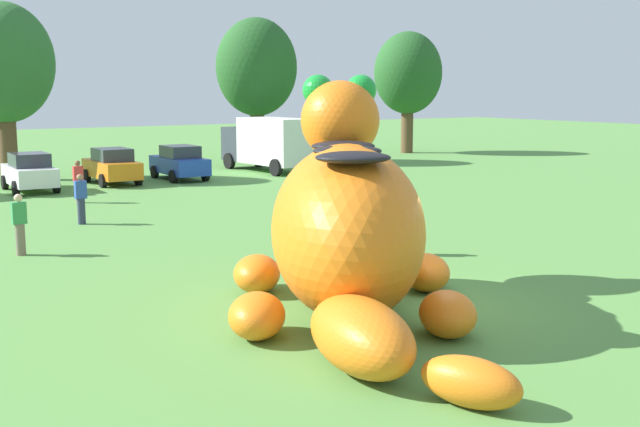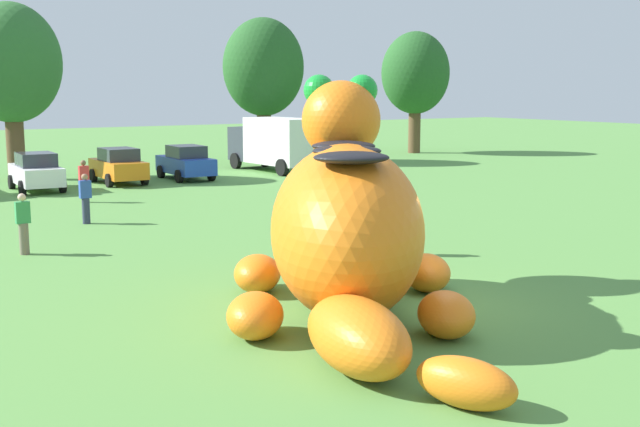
# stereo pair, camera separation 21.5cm
# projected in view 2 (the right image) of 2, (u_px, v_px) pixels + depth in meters

# --- Properties ---
(ground_plane) EXTENTS (160.00, 160.00, 0.00)m
(ground_plane) POSITION_uv_depth(u_px,v_px,m) (412.00, 306.00, 17.00)
(ground_plane) COLOR #568E42
(giant_inflatable_creature) EXTENTS (6.61, 9.51, 4.89)m
(giant_inflatable_creature) POSITION_uv_depth(u_px,v_px,m) (347.00, 227.00, 16.28)
(giant_inflatable_creature) COLOR orange
(giant_inflatable_creature) RESTS_ON ground
(car_white) EXTENTS (2.06, 4.16, 1.72)m
(car_white) POSITION_uv_depth(u_px,v_px,m) (36.00, 172.00, 35.89)
(car_white) COLOR white
(car_white) RESTS_ON ground
(car_orange) EXTENTS (1.98, 4.12, 1.72)m
(car_orange) POSITION_uv_depth(u_px,v_px,m) (118.00, 166.00, 38.63)
(car_orange) COLOR orange
(car_orange) RESTS_ON ground
(car_blue) EXTENTS (2.02, 4.14, 1.72)m
(car_blue) POSITION_uv_depth(u_px,v_px,m) (186.00, 162.00, 40.39)
(car_blue) COLOR #2347B7
(car_blue) RESTS_ON ground
(box_truck) EXTENTS (2.73, 6.53, 2.95)m
(box_truck) POSITION_uv_depth(u_px,v_px,m) (274.00, 142.00, 44.25)
(box_truck) COLOR #333842
(box_truck) RESTS_ON ground
(tree_mid_left) EXTENTS (4.95, 4.95, 8.78)m
(tree_mid_left) POSITION_uv_depth(u_px,v_px,m) (11.00, 64.00, 39.67)
(tree_mid_left) COLOR brown
(tree_mid_left) RESTS_ON ground
(tree_centre_left) EXTENTS (4.97, 4.97, 8.82)m
(tree_centre_left) POSITION_uv_depth(u_px,v_px,m) (263.00, 68.00, 49.03)
(tree_centre_left) COLOR brown
(tree_centre_left) RESTS_ON ground
(tree_centre) EXTENTS (4.78, 4.78, 8.48)m
(tree_centre) POSITION_uv_depth(u_px,v_px,m) (415.00, 74.00, 56.17)
(tree_centre) COLOR brown
(tree_centre) RESTS_ON ground
(spectator_near_inflatable) EXTENTS (0.38, 0.26, 1.71)m
(spectator_near_inflatable) POSITION_uv_depth(u_px,v_px,m) (23.00, 224.00, 22.15)
(spectator_near_inflatable) COLOR #726656
(spectator_near_inflatable) RESTS_ON ground
(spectator_mid_field) EXTENTS (0.38, 0.26, 1.71)m
(spectator_mid_field) POSITION_uv_depth(u_px,v_px,m) (390.00, 225.00, 22.07)
(spectator_mid_field) COLOR #726656
(spectator_mid_field) RESTS_ON ground
(spectator_by_cars) EXTENTS (0.38, 0.26, 1.71)m
(spectator_by_cars) POSITION_uv_depth(u_px,v_px,m) (84.00, 181.00, 32.26)
(spectator_by_cars) COLOR #726656
(spectator_by_cars) RESTS_ON ground
(spectator_wandering) EXTENTS (0.38, 0.26, 1.71)m
(spectator_wandering) POSITION_uv_depth(u_px,v_px,m) (86.00, 199.00, 27.18)
(spectator_wandering) COLOR #2D334C
(spectator_wandering) RESTS_ON ground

